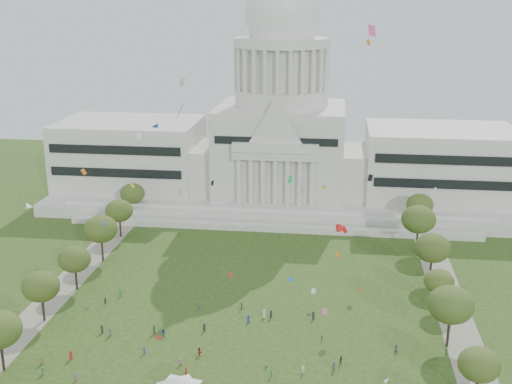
# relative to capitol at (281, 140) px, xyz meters

# --- Properties ---
(ground) EXTENTS (400.00, 400.00, 0.00)m
(ground) POSITION_rel_capitol_xyz_m (0.00, -113.59, -22.30)
(ground) COLOR #2C4316
(ground) RESTS_ON ground
(capitol) EXTENTS (160.00, 64.50, 91.30)m
(capitol) POSITION_rel_capitol_xyz_m (0.00, 0.00, 0.00)
(capitol) COLOR silver
(capitol) RESTS_ON ground
(path_left) EXTENTS (8.00, 160.00, 0.04)m
(path_left) POSITION_rel_capitol_xyz_m (-48.00, -83.59, -22.28)
(path_left) COLOR gray
(path_left) RESTS_ON ground
(path_right) EXTENTS (8.00, 160.00, 0.04)m
(path_right) POSITION_rel_capitol_xyz_m (48.00, -83.59, -22.28)
(path_right) COLOR gray
(path_right) RESTS_ON ground
(row_tree_r_1) EXTENTS (7.58, 7.58, 10.78)m
(row_tree_r_1) POSITION_rel_capitol_xyz_m (46.22, -115.34, -14.64)
(row_tree_r_1) COLOR black
(row_tree_r_1) RESTS_ON ground
(row_tree_l_2) EXTENTS (8.42, 8.42, 11.97)m
(row_tree_l_2) POSITION_rel_capitol_xyz_m (-45.04, -96.29, -13.79)
(row_tree_l_2) COLOR black
(row_tree_l_2) RESTS_ON ground
(row_tree_r_2) EXTENTS (9.55, 9.55, 13.58)m
(row_tree_r_2) POSITION_rel_capitol_xyz_m (44.17, -96.15, -12.64)
(row_tree_r_2) COLOR black
(row_tree_r_2) RESTS_ON ground
(row_tree_l_3) EXTENTS (8.12, 8.12, 11.55)m
(row_tree_l_3) POSITION_rel_capitol_xyz_m (-44.09, -79.67, -14.09)
(row_tree_l_3) COLOR black
(row_tree_l_3) RESTS_ON ground
(row_tree_r_3) EXTENTS (7.01, 7.01, 9.98)m
(row_tree_r_3) POSITION_rel_capitol_xyz_m (44.40, -79.10, -15.21)
(row_tree_r_3) COLOR black
(row_tree_r_3) RESTS_ON ground
(row_tree_l_4) EXTENTS (9.29, 9.29, 13.21)m
(row_tree_l_4) POSITION_rel_capitol_xyz_m (-44.08, -61.17, -12.90)
(row_tree_l_4) COLOR black
(row_tree_l_4) RESTS_ON ground
(row_tree_r_4) EXTENTS (9.19, 9.19, 13.06)m
(row_tree_r_4) POSITION_rel_capitol_xyz_m (44.76, -63.55, -13.01)
(row_tree_r_4) COLOR black
(row_tree_r_4) RESTS_ON ground
(row_tree_l_5) EXTENTS (8.33, 8.33, 11.85)m
(row_tree_l_5) POSITION_rel_capitol_xyz_m (-45.22, -42.58, -13.88)
(row_tree_l_5) COLOR black
(row_tree_l_5) RESTS_ON ground
(row_tree_r_5) EXTENTS (9.82, 9.82, 13.96)m
(row_tree_r_5) POSITION_rel_capitol_xyz_m (43.49, -43.40, -12.37)
(row_tree_r_5) COLOR black
(row_tree_r_5) RESTS_ON ground
(row_tree_l_6) EXTENTS (8.19, 8.19, 11.64)m
(row_tree_l_6) POSITION_rel_capitol_xyz_m (-46.87, -24.45, -14.02)
(row_tree_l_6) COLOR black
(row_tree_l_6) RESTS_ON ground
(row_tree_r_6) EXTENTS (8.42, 8.42, 11.97)m
(row_tree_r_6) POSITION_rel_capitol_xyz_m (45.96, -25.46, -13.79)
(row_tree_r_6) COLOR black
(row_tree_r_6) RESTS_ON ground
(event_tent) EXTENTS (10.75, 10.75, 5.11)m
(event_tent) POSITION_rel_capitol_xyz_m (-7.30, -122.00, -18.33)
(event_tent) COLOR #4C4C4C
(event_tent) RESTS_ON ground
(person_0) EXTENTS (0.95, 0.92, 1.64)m
(person_0) POSITION_rel_capitol_xyz_m (33.29, -99.75, -21.47)
(person_0) COLOR #4C4C51
(person_0) RESTS_ON ground
(person_2) EXTENTS (1.01, 0.91, 1.78)m
(person_2) POSITION_rel_capitol_xyz_m (21.99, -105.90, -21.41)
(person_2) COLOR #26262B
(person_2) RESTS_ON ground
(person_3) EXTENTS (0.88, 1.12, 1.54)m
(person_3) POSITION_rel_capitol_xyz_m (8.48, -112.27, -21.52)
(person_3) COLOR #33723F
(person_3) RESTS_ON ground
(person_4) EXTENTS (0.98, 1.32, 2.01)m
(person_4) POSITION_rel_capitol_xyz_m (7.38, -107.98, -21.29)
(person_4) COLOR silver
(person_4) RESTS_ON ground
(person_5) EXTENTS (1.57, 1.72, 1.81)m
(person_5) POSITION_rel_capitol_xyz_m (-6.91, -106.32, -21.39)
(person_5) COLOR #B21E1E
(person_5) RESTS_ON ground
(person_8) EXTENTS (0.90, 0.57, 1.83)m
(person_8) POSITION_rel_capitol_xyz_m (-16.29, -99.83, -21.38)
(person_8) COLOR navy
(person_8) RESTS_ON ground
(person_9) EXTENTS (1.01, 1.08, 1.51)m
(person_9) POSITION_rel_capitol_xyz_m (14.63, -110.02, -21.54)
(person_9) COLOR silver
(person_9) RESTS_ON ground
(person_10) EXTENTS (0.74, 0.93, 1.40)m
(person_10) POSITION_rel_capitol_xyz_m (17.93, -97.45, -21.59)
(person_10) COLOR olive
(person_10) RESTS_ON ground
(distant_crowd) EXTENTS (58.67, 36.33, 1.92)m
(distant_crowd) POSITION_rel_capitol_xyz_m (-13.92, -99.62, -21.41)
(distant_crowd) COLOR #B21E1E
(distant_crowd) RESTS_ON ground
(kite_swarm) EXTENTS (96.04, 102.34, 62.95)m
(kite_swarm) POSITION_rel_capitol_xyz_m (2.74, -104.91, 7.76)
(kite_swarm) COLOR white
(kite_swarm) RESTS_ON ground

